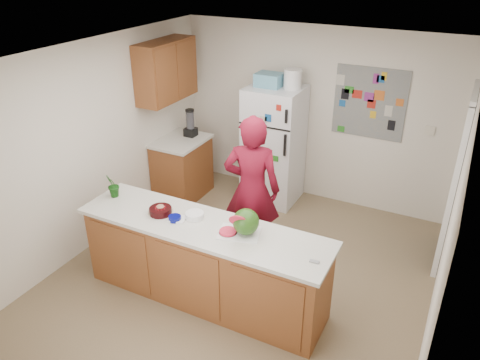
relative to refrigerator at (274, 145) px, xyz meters
The scene contains 26 objects.
floor 2.12m from the refrigerator, 76.54° to the right, with size 4.00×4.50×0.02m, color brown.
wall_back 0.71m from the refrigerator, 40.18° to the left, with size 4.00×0.02×2.50m, color beige.
wall_left 2.48m from the refrigerator, 129.69° to the right, with size 0.02×4.50×2.50m, color beige.
wall_right 3.12m from the refrigerator, 37.39° to the right, with size 0.02×4.50×2.50m, color beige.
ceiling 2.55m from the refrigerator, 76.54° to the right, with size 4.00×4.50×0.02m, color white.
doorway 2.48m from the refrigerator, 10.01° to the right, with size 0.03×0.85×2.04m, color black.
peninsula_base 2.43m from the refrigerator, 84.00° to the right, with size 2.60×0.62×0.88m, color brown.
peninsula_top 2.39m from the refrigerator, 84.00° to the right, with size 2.68×0.70×0.04m, color silver.
side_counter_base 1.41m from the refrigerator, 156.86° to the right, with size 0.60×0.80×0.86m, color brown.
side_counter_top 1.35m from the refrigerator, 156.86° to the right, with size 0.64×0.84×0.04m, color silver.
upper_cabinets 1.82m from the refrigerator, 157.05° to the right, with size 0.35×1.00×0.80m, color brown.
refrigerator is the anchor object (origin of this frame).
fridge_top_bin 0.95m from the refrigerator, behind, with size 0.35×0.28×0.18m, color #5999B2.
photo_collage 1.43m from the refrigerator, 16.61° to the left, with size 0.95×0.01×0.95m, color slate.
person 1.50m from the refrigerator, 76.34° to the right, with size 0.66×0.43×1.80m, color maroon.
blender_appliance 1.26m from the refrigerator, 164.58° to the right, with size 0.12×0.12×0.38m, color black.
cutting_board 2.44m from the refrigerator, 74.52° to the right, with size 0.40×0.30×0.01m, color white.
watermelon 2.45m from the refrigerator, 73.04° to the right, with size 0.26×0.26×0.26m, color #2F5418.
watermelon_slice 2.46m from the refrigerator, 77.05° to the right, with size 0.17×0.17×0.02m, color #CD325B.
cherry_bowl 2.41m from the refrigerator, 95.97° to the right, with size 0.23×0.23×0.07m, color black.
white_bowl 2.30m from the refrigerator, 87.27° to the right, with size 0.19×0.19×0.06m, color white.
cobalt_bowl 2.44m from the refrigerator, 91.00° to the right, with size 0.13×0.13×0.05m, color #050A60.
plate 2.38m from the refrigerator, 96.43° to the right, with size 0.26×0.26×0.02m, color #AFA887.
paper_towel 2.41m from the refrigerator, 90.65° to the right, with size 0.17×0.15×0.02m, color white.
keys 2.85m from the refrigerator, 59.43° to the right, with size 0.09×0.04×0.01m, color gray.
potted_plant 2.51m from the refrigerator, 111.60° to the right, with size 0.15×0.12×0.28m, color #0C430F.
Camera 1 is at (1.94, -3.86, 3.43)m, focal length 35.00 mm.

